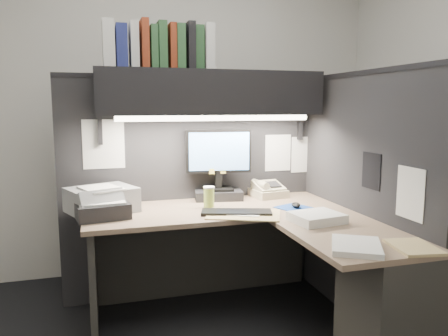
% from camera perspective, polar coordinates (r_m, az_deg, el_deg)
% --- Properties ---
extents(wall_back, '(3.50, 0.04, 2.70)m').
position_cam_1_polar(wall_back, '(3.77, -6.50, 7.15)').
color(wall_back, silver).
rests_on(wall_back, floor).
extents(wall_front, '(3.50, 0.04, 2.70)m').
position_cam_1_polar(wall_front, '(0.96, 25.85, 3.58)').
color(wall_front, silver).
rests_on(wall_front, floor).
extents(partition_back, '(1.90, 0.06, 1.60)m').
position_cam_1_polar(partition_back, '(3.27, -4.11, -2.67)').
color(partition_back, black).
rests_on(partition_back, floor).
extents(partition_right, '(0.06, 1.50, 1.60)m').
position_cam_1_polar(partition_right, '(2.95, 17.54, -4.20)').
color(partition_right, black).
rests_on(partition_right, floor).
extents(desk, '(1.70, 1.53, 0.73)m').
position_cam_1_polar(desk, '(2.64, 9.12, -13.52)').
color(desk, '#92715D').
rests_on(desk, floor).
extents(overhead_shelf, '(1.55, 0.34, 0.30)m').
position_cam_1_polar(overhead_shelf, '(3.06, -1.76, 9.78)').
color(overhead_shelf, black).
rests_on(overhead_shelf, partition_back).
extents(task_light_tube, '(1.32, 0.04, 0.04)m').
position_cam_1_polar(task_light_tube, '(2.93, -1.05, 6.53)').
color(task_light_tube, white).
rests_on(task_light_tube, overhead_shelf).
extents(monitor, '(0.47, 0.26, 0.51)m').
position_cam_1_polar(monitor, '(3.18, -0.72, -0.51)').
color(monitor, black).
rests_on(monitor, desk).
extents(keyboard, '(0.47, 0.27, 0.02)m').
position_cam_1_polar(keyboard, '(2.79, 1.64, -5.81)').
color(keyboard, black).
rests_on(keyboard, desk).
extents(mousepad, '(0.26, 0.25, 0.00)m').
position_cam_1_polar(mousepad, '(2.99, 9.03, -5.11)').
color(mousepad, navy).
rests_on(mousepad, desk).
extents(mouse, '(0.08, 0.10, 0.03)m').
position_cam_1_polar(mouse, '(2.98, 9.38, -4.79)').
color(mouse, black).
rests_on(mouse, mousepad).
extents(telephone, '(0.26, 0.27, 0.09)m').
position_cam_1_polar(telephone, '(3.32, 5.78, -2.95)').
color(telephone, beige).
rests_on(telephone, desk).
extents(coffee_cup, '(0.07, 0.07, 0.13)m').
position_cam_1_polar(coffee_cup, '(2.95, -1.98, -3.91)').
color(coffee_cup, '#AFBC4B').
rests_on(coffee_cup, desk).
extents(printer, '(0.49, 0.46, 0.16)m').
position_cam_1_polar(printer, '(2.94, -15.69, -4.01)').
color(printer, gray).
rests_on(printer, desk).
extents(notebook_stack, '(0.35, 0.31, 0.09)m').
position_cam_1_polar(notebook_stack, '(2.79, -15.64, -5.32)').
color(notebook_stack, black).
rests_on(notebook_stack, desk).
extents(open_folder, '(0.53, 0.45, 0.01)m').
position_cam_1_polar(open_folder, '(2.76, 2.61, -6.09)').
color(open_folder, tan).
rests_on(open_folder, desk).
extents(paper_stack_a, '(0.31, 0.28, 0.05)m').
position_cam_1_polar(paper_stack_a, '(2.65, 11.99, -6.36)').
color(paper_stack_a, white).
rests_on(paper_stack_a, desk).
extents(paper_stack_b, '(0.34, 0.36, 0.03)m').
position_cam_1_polar(paper_stack_b, '(2.22, 16.90, -9.75)').
color(paper_stack_b, white).
rests_on(paper_stack_b, desk).
extents(manila_stack, '(0.23, 0.28, 0.01)m').
position_cam_1_polar(manila_stack, '(2.32, 23.51, -9.45)').
color(manila_stack, tan).
rests_on(manila_stack, desk).
extents(binder_row, '(0.72, 0.26, 0.31)m').
position_cam_1_polar(binder_row, '(3.01, -8.39, 15.37)').
color(binder_row, silver).
rests_on(binder_row, overhead_shelf).
extents(pinned_papers, '(1.76, 1.31, 0.51)m').
position_cam_1_polar(pinned_papers, '(2.99, 4.70, 1.24)').
color(pinned_papers, white).
rests_on(pinned_papers, partition_back).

